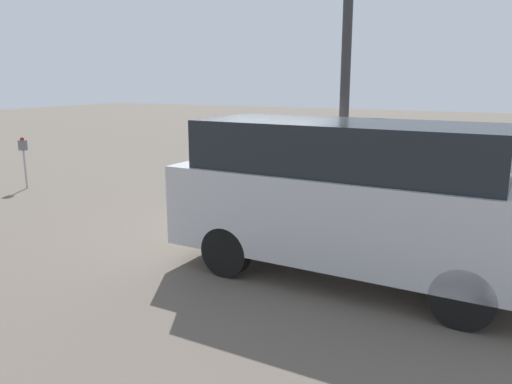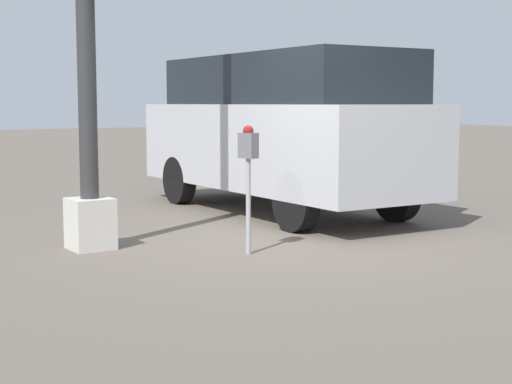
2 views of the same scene
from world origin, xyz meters
The scene contains 5 objects.
ground_plane centered at (0.00, 0.00, 0.00)m, with size 80.00×80.00×0.00m, color #60564C.
parking_meter_near centered at (-0.29, 0.63, 0.99)m, with size 0.22×0.15×1.34m.
parking_meter_far centered at (-7.20, 0.50, 0.99)m, with size 0.22×0.15×1.34m.
lamp_post centered at (0.91, 1.88, 2.10)m, with size 0.44×0.44×5.62m.
parked_van centered at (2.11, -1.51, 1.21)m, with size 5.22×2.03×2.23m.
Camera 1 is at (4.04, -8.14, 2.78)m, focal length 35.00 mm.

